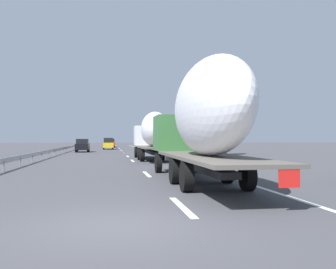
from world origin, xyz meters
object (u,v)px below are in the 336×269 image
Objects in this scene: car_yellow_coupe at (108,144)px; truck_lead at (153,133)px; car_red_compact at (111,143)px; road_sign at (157,137)px; truck_trailing at (202,117)px; car_blue_sedan at (110,142)px; car_black_suv at (82,145)px.

truck_lead is at bearing -173.69° from car_yellow_coupe.
car_red_compact is 28.11m from road_sign.
truck_trailing is (-17.81, 0.00, 0.38)m from truck_lead.
car_yellow_coupe is (52.48, 3.83, -1.75)m from truck_trailing.
truck_trailing is 4.73× the size of road_sign.
car_blue_sedan is at bearing 2.51° from truck_trailing.
car_red_compact is at bearing 2.89° from truck_trailing.
car_yellow_coupe is at bearing 4.18° from truck_trailing.
car_red_compact is at bearing 13.32° from road_sign.
car_blue_sedan is (79.05, 3.47, -1.79)m from truck_trailing.
car_red_compact is at bearing -8.17° from car_black_suv.
truck_lead reaches higher than car_black_suv.
truck_trailing is at bearing 175.51° from road_sign.
car_blue_sedan is 40.17m from car_black_suv.
road_sign is at bearing -87.88° from car_black_suv.
car_black_suv is 10.53m from road_sign.
car_black_suv is (-13.40, 3.52, -0.06)m from car_yellow_coupe.
car_red_compact is 1.34× the size of road_sign.
truck_trailing reaches higher than car_black_suv.
car_blue_sedan is (12.27, 0.09, 0.02)m from car_red_compact.
car_blue_sedan is at bearing -5.55° from car_black_suv.
car_red_compact is (66.79, 3.37, -1.80)m from truck_trailing.
road_sign is at bearing -170.58° from car_blue_sedan.
car_red_compact is at bearing 3.94° from truck_lead.
road_sign is (-13.02, -6.93, 1.12)m from car_yellow_coupe.
car_black_suv is at bearing 19.08° from truck_lead.
truck_lead is 2.97× the size of car_blue_sedan.
car_red_compact is 0.98× the size of car_blue_sedan.
truck_lead is at bearing 171.85° from road_sign.
truck_lead is at bearing -160.92° from car_black_suv.
car_yellow_coupe is at bearing 6.31° from truck_lead.
truck_lead is 2.63× the size of car_yellow_coupe.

